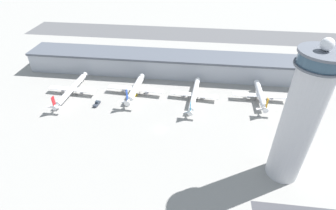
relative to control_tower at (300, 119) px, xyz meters
The scene contains 11 objects.
ground_plane 75.31m from the control_tower, 158.42° to the left, with size 1000.00×1000.00×0.00m, color gray.
terminal_building 116.58m from the control_tower, 123.59° to the left, with size 228.90×25.00×16.34m.
runway_strip 200.79m from the control_tower, 108.56° to the left, with size 343.34×44.00×0.01m, color #515154.
control_tower is the anchor object (origin of this frame).
airplane_gate_alpha 144.37m from the control_tower, 157.11° to the left, with size 34.52×46.32×12.08m.
airplane_gate_bravo 108.86m from the control_tower, 144.81° to the left, with size 39.92×37.44×14.14m.
airplane_gate_charlie 79.27m from the control_tower, 127.20° to the left, with size 32.30×44.27×11.45m.
airplane_gate_delta 69.00m from the control_tower, 90.14° to the left, with size 36.42×35.83×12.89m.
service_truck_catering 41.79m from the control_tower, 69.90° to the left, with size 6.70×5.34×2.71m.
service_truck_fuel 110.92m from the control_tower, 145.77° to the left, with size 7.01×4.70×2.54m.
service_truck_baggage 121.68m from the control_tower, 157.74° to the left, with size 3.20×6.86×2.71m.
Camera 1 is at (18.87, -117.06, 100.04)m, focal length 28.00 mm.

